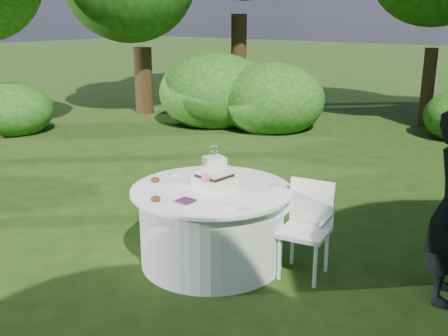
{
  "coord_description": "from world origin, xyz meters",
  "views": [
    {
      "loc": [
        2.98,
        -3.73,
        2.38
      ],
      "look_at": [
        0.15,
        0.0,
        1.0
      ],
      "focal_mm": 42.0,
      "sensor_mm": 36.0,
      "label": 1
    }
  ],
  "objects_px": {
    "cake": "(214,176)",
    "table": "(212,225)",
    "napkins": "(186,201)",
    "chair": "(307,221)"
  },
  "relations": [
    {
      "from": "table",
      "to": "cake",
      "type": "height_order",
      "value": "cake"
    },
    {
      "from": "cake",
      "to": "chair",
      "type": "distance_m",
      "value": 0.98
    },
    {
      "from": "table",
      "to": "chair",
      "type": "height_order",
      "value": "chair"
    },
    {
      "from": "table",
      "to": "cake",
      "type": "bearing_deg",
      "value": 84.67
    },
    {
      "from": "chair",
      "to": "cake",
      "type": "bearing_deg",
      "value": -159.19
    },
    {
      "from": "cake",
      "to": "chair",
      "type": "bearing_deg",
      "value": 20.81
    },
    {
      "from": "cake",
      "to": "table",
      "type": "bearing_deg",
      "value": -95.33
    },
    {
      "from": "table",
      "to": "chair",
      "type": "relative_size",
      "value": 1.75
    },
    {
      "from": "napkins",
      "to": "chair",
      "type": "distance_m",
      "value": 1.16
    },
    {
      "from": "napkins",
      "to": "table",
      "type": "height_order",
      "value": "napkins"
    }
  ]
}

